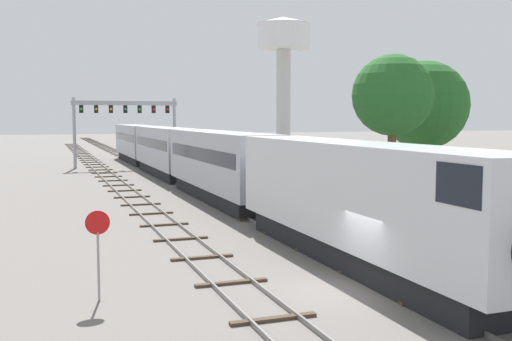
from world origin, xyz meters
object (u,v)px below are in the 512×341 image
stop_sign (98,242)px  trackside_tree_left (424,105)px  water_tower (284,46)px  passenger_train (187,155)px  trackside_tree_mid (393,96)px  signal_gantry (126,116)px

stop_sign → trackside_tree_left: size_ratio=0.28×
water_tower → passenger_train: bearing=-120.2°
water_tower → stop_sign: size_ratio=8.25×
passenger_train → trackside_tree_left: bearing=-28.4°
stop_sign → trackside_tree_left: bearing=38.2°
stop_sign → trackside_tree_mid: bearing=36.5°
stop_sign → passenger_train: bearing=71.9°
trackside_tree_left → trackside_tree_mid: trackside_tree_left is taller
trackside_tree_left → stop_sign: bearing=-141.8°
trackside_tree_left → signal_gantry: bearing=122.4°
passenger_train → trackside_tree_left: 19.85m
stop_sign → water_tower: bearing=64.0°
water_tower → trackside_tree_left: bearing=-102.1°
trackside_tree_left → water_tower: bearing=77.9°
trackside_tree_left → trackside_tree_mid: (-7.01, -6.44, 0.44)m
passenger_train → signal_gantry: size_ratio=6.39×
stop_sign → trackside_tree_left: 34.80m
trackside_tree_left → passenger_train: bearing=151.6°
water_tower → trackside_tree_mid: (-20.02, -67.39, -11.47)m
passenger_train → stop_sign: passenger_train is taller
passenger_train → stop_sign: (-10.00, -30.54, -0.73)m
trackside_tree_mid → passenger_train: bearing=122.7°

